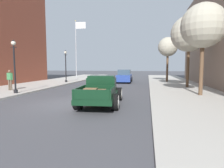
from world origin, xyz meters
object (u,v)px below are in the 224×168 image
at_px(flagpole, 77,43).
at_px(street_tree_second, 189,34).
at_px(pedestrian_sidewalk_left, 10,79).
at_px(street_tree_nearest, 203,26).
at_px(street_lamp_near, 14,62).
at_px(street_tree_third, 168,47).
at_px(car_background_blue, 124,76).
at_px(street_lamp_far, 66,64).
at_px(hotrod_truck_dark_green, 101,90).

distance_m(flagpole, street_tree_second, 18.30).
height_order(pedestrian_sidewalk_left, street_tree_nearest, street_tree_nearest).
bearing_deg(street_lamp_near, street_tree_nearest, 6.29).
bearing_deg(street_lamp_near, flagpole, 95.58).
bearing_deg(street_tree_third, car_background_blue, -173.96).
relative_size(street_lamp_far, flagpole, 0.42).
xyz_separation_m(car_background_blue, street_lamp_far, (-6.87, -2.50, 1.62)).
bearing_deg(flagpole, street_tree_third, -18.64).
xyz_separation_m(hotrod_truck_dark_green, street_tree_nearest, (6.10, 3.37, 3.98)).
bearing_deg(hotrod_truck_dark_green, street_tree_third, 71.16).
distance_m(hotrod_truck_dark_green, flagpole, 21.55).
height_order(hotrod_truck_dark_green, car_background_blue, car_background_blue).
distance_m(hotrod_truck_dark_green, street_lamp_near, 7.36).
bearing_deg(flagpole, street_lamp_far, -79.86).
xyz_separation_m(hotrod_truck_dark_green, street_tree_third, (4.96, 14.54, 3.69)).
bearing_deg(street_lamp_near, street_tree_third, 46.71).
xyz_separation_m(car_background_blue, street_lamp_near, (-6.56, -12.05, 1.62)).
relative_size(hotrod_truck_dark_green, flagpole, 0.55).
xyz_separation_m(street_lamp_far, street_tree_second, (13.44, -3.09, 2.65)).
bearing_deg(hotrod_truck_dark_green, flagpole, 114.21).
height_order(street_lamp_far, street_tree_third, street_tree_third).
relative_size(car_background_blue, street_lamp_near, 1.13).
xyz_separation_m(pedestrian_sidewalk_left, street_tree_third, (13.40, 11.25, 3.36)).
distance_m(car_background_blue, street_lamp_near, 13.81).
bearing_deg(street_tree_second, street_lamp_near, -153.81).
relative_size(flagpole, street_tree_second, 1.40).
bearing_deg(pedestrian_sidewalk_left, street_tree_third, 40.02).
bearing_deg(street_lamp_far, car_background_blue, 20.01).
relative_size(hotrod_truck_dark_green, car_background_blue, 1.16).
relative_size(pedestrian_sidewalk_left, street_lamp_far, 0.43).
height_order(car_background_blue, street_tree_third, street_tree_third).
bearing_deg(car_background_blue, street_tree_nearest, -58.67).
bearing_deg(street_tree_third, street_lamp_near, -133.29).
height_order(pedestrian_sidewalk_left, flagpole, flagpole).
bearing_deg(flagpole, hotrod_truck_dark_green, -65.79).
bearing_deg(street_lamp_far, street_tree_nearest, -31.32).
xyz_separation_m(flagpole, street_tree_third, (13.56, -4.57, -1.33)).
distance_m(street_lamp_near, street_lamp_far, 9.55).
height_order(street_lamp_far, street_tree_nearest, street_tree_nearest).
relative_size(pedestrian_sidewalk_left, flagpole, 0.18).
bearing_deg(street_tree_nearest, street_lamp_far, 148.68).
xyz_separation_m(flagpole, street_tree_nearest, (14.69, -15.75, -1.03)).
distance_m(car_background_blue, street_tree_third, 6.49).
bearing_deg(car_background_blue, pedestrian_sidewalk_left, -127.08).
distance_m(street_lamp_near, street_tree_second, 14.86).
xyz_separation_m(street_lamp_far, street_tree_third, (12.19, 3.06, 2.06)).
height_order(car_background_blue, pedestrian_sidewalk_left, pedestrian_sidewalk_left).
height_order(hotrod_truck_dark_green, street_tree_third, street_tree_third).
height_order(car_background_blue, street_tree_nearest, street_tree_nearest).
distance_m(pedestrian_sidewalk_left, flagpole, 16.50).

